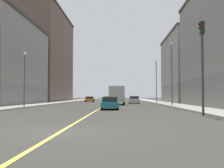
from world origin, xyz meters
name	(u,v)px	position (x,y,z in m)	size (l,w,h in m)	color
ground_plane	(61,132)	(0.00, 0.00, 0.00)	(400.00, 400.00, 0.00)	#373631
sidewalk_left	(156,102)	(10.07, 49.00, 0.07)	(3.30, 168.00, 0.15)	#9E9B93
sidewalk_right	(65,102)	(-10.07, 49.00, 0.07)	(3.30, 168.00, 0.15)	#9E9B93
lane_center_stripe	(110,102)	(0.00, 49.00, 0.01)	(0.16, 154.00, 0.01)	#E5D14C
building_left_mid	(190,69)	(15.97, 43.34, 6.77)	(8.80, 18.82, 13.51)	gray
building_right_midblock	(3,62)	(-15.97, 30.77, 6.66)	(8.80, 20.70, 13.29)	slate
building_right_distant	(47,57)	(-15.97, 55.33, 11.01)	(8.80, 26.11, 22.00)	brown
traffic_light_left_near	(202,55)	(8.01, 8.47, 4.23)	(0.40, 0.32, 6.61)	#2D2D2D
street_lamp_left_near	(172,68)	(9.02, 25.10, 5.09)	(0.36, 0.36, 8.31)	#4C4C51
street_lamp_right_near	(25,73)	(-9.02, 20.90, 4.09)	(0.36, 0.36, 6.41)	#4C4C51
street_lamp_left_far	(156,77)	(9.02, 40.69, 4.92)	(0.36, 0.36, 7.98)	#4C4C51
car_silver	(134,100)	(4.77, 39.27, 0.66)	(2.06, 4.61, 1.35)	silver
car_teal	(110,103)	(1.17, 17.47, 0.63)	(1.92, 4.28, 1.29)	#196670
car_orange	(90,99)	(-4.78, 51.18, 0.61)	(1.97, 4.05, 1.25)	orange
car_white	(119,98)	(1.86, 66.07, 0.67)	(1.96, 4.23, 1.40)	white
car_yellow	(108,99)	(-1.47, 67.01, 0.63)	(1.89, 4.40, 1.25)	gold
box_truck	(117,95)	(1.71, 32.61, 1.54)	(2.48, 6.56, 2.88)	beige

